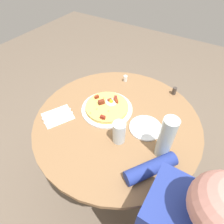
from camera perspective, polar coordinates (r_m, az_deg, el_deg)
name	(u,v)px	position (r m, az deg, el deg)	size (l,w,h in m)	color
ground_plane	(116,174)	(1.74, 1.10, -18.36)	(6.00, 6.00, 0.00)	#6B5B4C
dining_table	(117,136)	(1.26, 1.45, -7.42)	(0.99, 0.99, 0.73)	olive
pizza_plate	(107,109)	(1.18, -1.54, 0.97)	(0.32, 0.32, 0.01)	white
breakfast_pizza	(107,107)	(1.17, -1.51, 1.67)	(0.27, 0.27, 0.05)	#D8B75B
bread_plate	(146,128)	(1.10, 10.14, -4.70)	(0.19, 0.19, 0.01)	white
napkin	(58,116)	(1.19, -16.10, -1.22)	(0.17, 0.14, 0.00)	white
fork	(57,114)	(1.20, -16.42, -0.53)	(0.18, 0.01, 0.01)	silver
knife	(59,118)	(1.17, -15.86, -1.63)	(0.18, 0.01, 0.01)	silver
water_glass	(119,132)	(0.98, 2.16, -6.16)	(0.07, 0.07, 0.13)	silver
water_bottle	(166,138)	(0.92, 16.08, -7.60)	(0.07, 0.07, 0.25)	silver
salt_shaker	(125,79)	(1.40, 4.08, 10.11)	(0.03, 0.03, 0.05)	white
pepper_shaker	(174,91)	(1.35, 18.38, 6.11)	(0.03, 0.03, 0.05)	#3F3833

